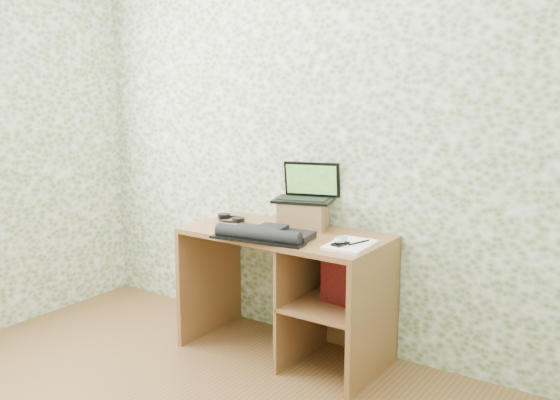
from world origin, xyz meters
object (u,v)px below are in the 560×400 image
Objects in this scene: keyboard at (265,234)px; notepad at (350,245)px; laptop at (307,192)px; desk at (299,277)px; riser at (303,215)px.

keyboard is 1.86× the size of notepad.
keyboard is at bearing -168.48° from notepad.
laptop is at bearing 146.44° from notepad.
riser is at bearing 110.90° from desk.
riser is 0.34m from keyboard.
laptop is 0.54m from notepad.
keyboard is (-0.04, -0.37, -0.19)m from laptop.
riser is 0.89× the size of notepad.
notepad is at bearing 7.03° from keyboard.
riser is 0.14m from laptop.
laptop reaches higher than desk.
notepad is at bearing -47.53° from laptop.
keyboard reaches higher than notepad.
desk is 0.48m from notepad.
desk is 3.96× the size of notepad.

